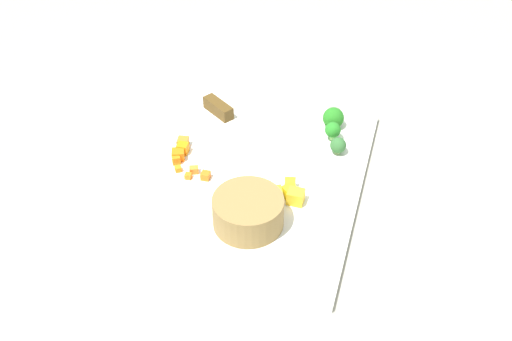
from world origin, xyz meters
name	(u,v)px	position (x,y,z in m)	size (l,w,h in m)	color
ground_plane	(256,181)	(0.00, 0.00, 0.00)	(4.00, 4.00, 0.00)	gray
cutting_board	(256,178)	(0.00, 0.00, 0.01)	(0.42, 0.32, 0.01)	white
prep_bowl	(248,212)	(0.10, 0.02, 0.03)	(0.10, 0.10, 0.05)	olive
chef_knife	(237,123)	(-0.11, -0.07, 0.02)	(0.18, 0.25, 0.02)	silver
carrot_dice_0	(188,176)	(0.04, -0.10, 0.02)	(0.01, 0.01, 0.01)	orange
carrot_dice_1	(183,143)	(-0.04, -0.13, 0.02)	(0.02, 0.02, 0.02)	orange
carrot_dice_2	(194,170)	(0.02, -0.09, 0.02)	(0.01, 0.01, 0.01)	orange
carrot_dice_3	(206,176)	(0.03, -0.07, 0.02)	(0.01, 0.01, 0.01)	orange
carrot_dice_4	(183,148)	(-0.02, -0.13, 0.02)	(0.02, 0.02, 0.02)	orange
carrot_dice_5	(178,155)	(-0.01, -0.13, 0.02)	(0.02, 0.02, 0.02)	orange
carrot_dice_6	(178,169)	(0.02, -0.12, 0.02)	(0.01, 0.01, 0.01)	orange
carrot_dice_7	(176,160)	(0.01, -0.13, 0.02)	(0.01, 0.01, 0.01)	orange
pepper_dice_0	(276,194)	(0.04, 0.04, 0.02)	(0.02, 0.02, 0.02)	yellow
pepper_dice_1	(290,192)	(0.03, 0.06, 0.02)	(0.02, 0.02, 0.02)	yellow
pepper_dice_2	(290,185)	(0.02, 0.06, 0.02)	(0.02, 0.02, 0.02)	yellow
pepper_dice_3	(237,190)	(0.04, -0.02, 0.02)	(0.01, 0.01, 0.01)	yellow
pepper_dice_4	(225,194)	(0.06, -0.03, 0.02)	(0.01, 0.01, 0.01)	yellow
pepper_dice_5	(296,197)	(0.04, 0.07, 0.02)	(0.02, 0.02, 0.02)	yellow
broccoli_floret_0	(338,145)	(-0.09, 0.11, 0.03)	(0.03, 0.03, 0.03)	#97B769
broccoli_floret_1	(333,130)	(-0.12, 0.10, 0.03)	(0.03, 0.03, 0.03)	#83C165
broccoli_floret_2	(333,118)	(-0.16, 0.09, 0.03)	(0.04, 0.04, 0.04)	#92C369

